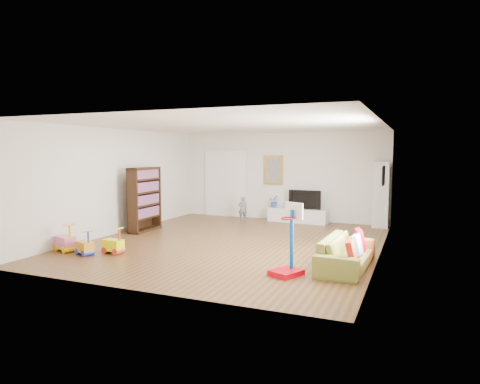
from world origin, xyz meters
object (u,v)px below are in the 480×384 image
at_px(basketball_hoop, 286,239).
at_px(bookshelf, 145,199).
at_px(media_console, 298,215).
at_px(sofa, 347,253).

bearing_deg(basketball_hoop, bookshelf, 174.71).
xyz_separation_m(media_console, bookshelf, (-3.42, -2.92, 0.64)).
xyz_separation_m(bookshelf, basketball_hoop, (4.67, -2.56, -0.22)).
distance_m(bookshelf, sofa, 5.82).
distance_m(media_console, sofa, 5.06).
height_order(sofa, basketball_hoop, basketball_hoop).
height_order(bookshelf, sofa, bookshelf).
height_order(media_console, bookshelf, bookshelf).
xyz_separation_m(media_console, basketball_hoop, (1.26, -5.47, 0.42)).
relative_size(bookshelf, basketball_hoop, 1.36).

